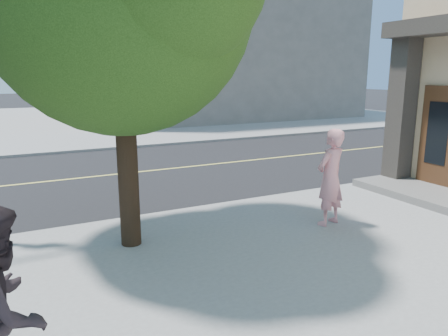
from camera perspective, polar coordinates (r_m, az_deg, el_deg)
ground at (r=9.11m, az=-26.84°, el=-8.71°), size 140.00×140.00×0.00m
road_ew at (r=13.43m, az=-27.02°, el=-2.13°), size 140.00×9.00×0.01m
sidewalk_ne at (r=33.01m, az=-3.01°, el=7.27°), size 29.00×25.00×0.12m
filler_ne at (r=33.77m, az=-2.70°, el=19.40°), size 18.00×16.00×14.00m
man_on_phone at (r=8.63m, az=14.21°, el=-1.24°), size 0.81×0.64×1.95m
pedestrian at (r=4.28m, az=-27.71°, el=-16.92°), size 0.92×1.08×1.94m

